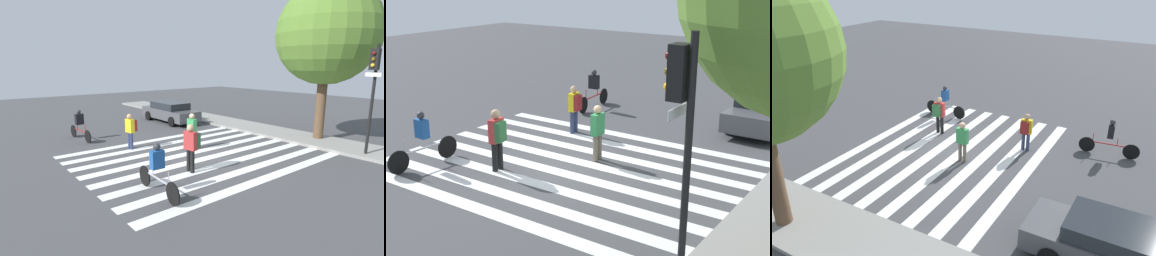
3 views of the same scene
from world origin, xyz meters
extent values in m
plane|color=#444447|center=(0.00, 0.00, 0.00)|extent=(60.00, 60.00, 0.00)
cube|color=gray|center=(0.00, 6.25, 0.07)|extent=(36.00, 2.50, 0.14)
cube|color=white|center=(-3.52, 0.00, 0.00)|extent=(0.45, 10.00, 0.01)
cube|color=white|center=(-2.51, 0.00, 0.00)|extent=(0.45, 10.00, 0.01)
cube|color=white|center=(-1.51, 0.00, 0.00)|extent=(0.45, 10.00, 0.01)
cube|color=white|center=(-0.50, 0.00, 0.00)|extent=(0.45, 10.00, 0.01)
cube|color=white|center=(0.50, 0.00, 0.00)|extent=(0.45, 10.00, 0.01)
cube|color=white|center=(1.51, 0.00, 0.00)|extent=(0.45, 10.00, 0.01)
cube|color=white|center=(2.51, 0.00, 0.00)|extent=(0.45, 10.00, 0.01)
cube|color=white|center=(3.52, 0.00, 0.00)|extent=(0.45, 10.00, 0.01)
cylinder|color=black|center=(4.58, 5.57, 2.35)|extent=(0.12, 0.12, 4.71)
cube|color=black|center=(4.58, 5.36, 4.09)|extent=(0.32, 0.26, 0.84)
cube|color=silver|center=(4.58, 5.36, 3.49)|extent=(0.60, 0.02, 0.16)
sphere|color=#590F0F|center=(4.58, 5.20, 4.32)|extent=(0.15, 0.15, 0.15)
sphere|color=#59470F|center=(4.58, 5.20, 4.09)|extent=(0.15, 0.15, 0.15)
sphere|color=gold|center=(4.58, 5.20, 3.86)|extent=(0.15, 0.15, 0.15)
cylinder|color=brown|center=(1.80, 6.63, 1.75)|extent=(0.49, 0.49, 3.51)
sphere|color=#567F2D|center=(1.80, 6.63, 5.35)|extent=(4.92, 4.92, 4.92)
cylinder|color=#6B6051|center=(-1.04, 0.40, 0.40)|extent=(0.15, 0.15, 0.81)
cylinder|color=#6B6051|center=(-0.82, 0.40, 0.40)|extent=(0.15, 0.15, 0.81)
cube|color=#338C4C|center=(-0.93, 0.40, 1.13)|extent=(0.47, 0.22, 0.64)
sphere|color=tan|center=(-0.93, 0.40, 1.58)|extent=(0.25, 0.25, 0.25)
cylinder|color=navy|center=(-2.90, -1.79, 0.40)|extent=(0.15, 0.15, 0.79)
cylinder|color=navy|center=(-2.69, -1.79, 0.40)|extent=(0.15, 0.15, 0.79)
cube|color=yellow|center=(-2.80, -1.79, 1.11)|extent=(0.49, 0.27, 0.63)
sphere|color=tan|center=(-2.80, -1.79, 1.55)|extent=(0.25, 0.25, 0.25)
cube|color=maroon|center=(-2.77, -1.60, 1.11)|extent=(0.37, 0.21, 0.53)
cylinder|color=black|center=(1.26, -1.49, 0.43)|extent=(0.16, 0.16, 0.85)
cylinder|color=black|center=(1.48, -1.49, 0.43)|extent=(0.16, 0.16, 0.85)
cube|color=#B73333|center=(1.37, -1.49, 1.19)|extent=(0.53, 0.31, 0.67)
sphere|color=tan|center=(1.37, -1.49, 1.66)|extent=(0.27, 0.27, 0.27)
cube|color=#2D6638|center=(1.41, -1.29, 1.19)|extent=(0.40, 0.24, 0.57)
cylinder|color=black|center=(-5.11, -2.98, 0.33)|extent=(0.66, 0.10, 0.66)
cylinder|color=black|center=(-6.86, -3.14, 0.33)|extent=(0.66, 0.10, 0.66)
cube|color=maroon|center=(-5.99, -3.06, 0.51)|extent=(1.49, 0.17, 0.04)
cylinder|color=maroon|center=(-6.29, -3.09, 0.67)|extent=(0.03, 0.03, 0.32)
cylinder|color=maroon|center=(-5.33, -3.00, 0.71)|extent=(0.03, 0.03, 0.40)
cube|color=black|center=(-5.99, -3.06, 1.11)|extent=(0.28, 0.42, 0.55)
sphere|color=#333338|center=(-5.99, -3.06, 1.50)|extent=(0.22, 0.22, 0.22)
cylinder|color=black|center=(3.18, -3.53, 0.34)|extent=(0.68, 0.07, 0.68)
cylinder|color=black|center=(1.47, -3.45, 0.34)|extent=(0.68, 0.07, 0.68)
cube|color=#B2B2B7|center=(2.32, -3.49, 0.53)|extent=(1.46, 0.10, 0.04)
cylinder|color=#B2B2B7|center=(2.03, -3.48, 0.69)|extent=(0.03, 0.03, 0.32)
cylinder|color=#B2B2B7|center=(2.97, -3.52, 0.73)|extent=(0.03, 0.03, 0.40)
cube|color=#1E5199|center=(2.32, -3.49, 1.12)|extent=(0.26, 0.41, 0.55)
sphere|color=#333338|center=(2.32, -3.49, 1.52)|extent=(0.22, 0.22, 0.22)
cube|color=#4C4C51|center=(-7.31, 3.52, 0.59)|extent=(4.78, 1.79, 0.66)
cube|color=#23282D|center=(-7.31, 3.52, 1.14)|extent=(2.64, 1.63, 0.45)
cylinder|color=black|center=(-5.82, 4.36, 0.32)|extent=(0.64, 0.21, 0.64)
cylinder|color=black|center=(-5.84, 2.65, 0.32)|extent=(0.64, 0.21, 0.64)
cylinder|color=black|center=(-8.77, 4.39, 0.32)|extent=(0.64, 0.21, 0.64)
cylinder|color=black|center=(-8.79, 2.68, 0.32)|extent=(0.64, 0.21, 0.64)
camera|label=1|loc=(9.62, -7.95, 3.88)|focal=28.00mm
camera|label=2|loc=(11.73, 8.57, 5.57)|focal=50.00mm
camera|label=3|loc=(-7.61, 12.06, 7.38)|focal=35.00mm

